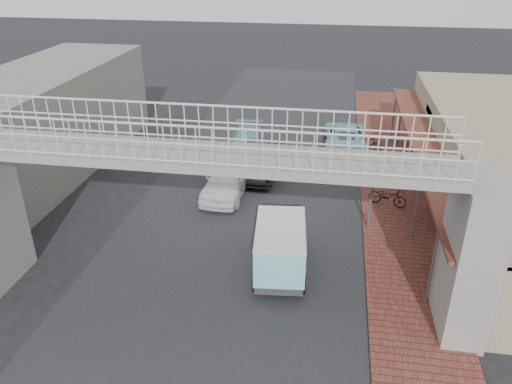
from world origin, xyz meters
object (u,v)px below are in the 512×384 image
(street_clock, at_px, (455,254))
(arrow_sign, at_px, (395,170))
(angkot_van, at_px, (280,242))
(dark_sedan, at_px, (261,160))
(angkot_far, at_px, (247,142))
(motorcycle_far, at_px, (365,144))
(motorcycle_near, at_px, (388,196))
(angkot_curb, at_px, (345,135))
(white_hatchback, at_px, (227,179))

(street_clock, xyz_separation_m, arrow_sign, (-1.37, 5.09, 0.39))
(angkot_van, distance_m, arrow_sign, 5.55)
(dark_sedan, height_order, angkot_far, dark_sedan)
(angkot_far, relative_size, motorcycle_far, 2.46)
(dark_sedan, relative_size, motorcycle_near, 2.74)
(dark_sedan, height_order, angkot_van, angkot_van)
(arrow_sign, bearing_deg, motorcycle_far, 90.32)
(angkot_far, bearing_deg, arrow_sign, -51.23)
(angkot_far, distance_m, street_clock, 15.09)
(angkot_curb, bearing_deg, angkot_far, 18.41)
(dark_sedan, distance_m, angkot_van, 8.46)
(motorcycle_far, relative_size, street_clock, 0.71)
(white_hatchback, distance_m, angkot_van, 6.54)
(angkot_far, relative_size, motorcycle_near, 2.71)
(white_hatchback, bearing_deg, angkot_curb, 55.40)
(angkot_curb, distance_m, arrow_sign, 9.59)
(white_hatchback, distance_m, motorcycle_far, 8.77)
(angkot_curb, bearing_deg, motorcycle_near, 103.10)
(white_hatchback, xyz_separation_m, motorcycle_far, (6.49, 5.90, -0.10))
(dark_sedan, bearing_deg, white_hatchback, -114.52)
(arrow_sign, bearing_deg, street_clock, -79.40)
(white_hatchback, bearing_deg, motorcycle_far, 45.14)
(white_hatchback, distance_m, street_clock, 11.32)
(angkot_curb, bearing_deg, dark_sedan, 45.49)
(white_hatchback, xyz_separation_m, street_clock, (8.54, -7.27, 1.52))
(dark_sedan, bearing_deg, angkot_van, -75.74)
(dark_sedan, relative_size, angkot_curb, 0.94)
(motorcycle_far, bearing_deg, motorcycle_near, -160.19)
(motorcycle_near, bearing_deg, angkot_curb, 34.41)
(angkot_curb, distance_m, street_clock, 14.73)
(motorcycle_far, xyz_separation_m, arrow_sign, (0.68, -8.08, 2.00))
(dark_sedan, distance_m, angkot_far, 2.82)
(angkot_curb, distance_m, angkot_van, 12.96)
(angkot_van, bearing_deg, angkot_curb, 74.52)
(dark_sedan, xyz_separation_m, motorcycle_near, (6.10, -2.69, -0.22))
(angkot_curb, relative_size, angkot_far, 1.08)
(white_hatchback, xyz_separation_m, angkot_far, (0.00, 5.06, -0.09))
(white_hatchback, xyz_separation_m, arrow_sign, (7.17, -2.18, 1.91))
(motorcycle_far, distance_m, arrow_sign, 8.35)
(motorcycle_near, bearing_deg, motorcycle_far, 27.15)
(motorcycle_near, height_order, street_clock, street_clock)
(white_hatchback, relative_size, street_clock, 1.69)
(angkot_van, height_order, street_clock, street_clock)
(motorcycle_far, height_order, arrow_sign, arrow_sign)
(angkot_far, xyz_separation_m, motorcycle_far, (6.49, 0.84, -0.00))
(dark_sedan, bearing_deg, motorcycle_near, -22.89)
(street_clock, bearing_deg, angkot_far, 147.99)
(motorcycle_near, bearing_deg, angkot_van, 162.81)
(angkot_curb, relative_size, motorcycle_near, 2.93)
(dark_sedan, distance_m, angkot_curb, 6.18)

